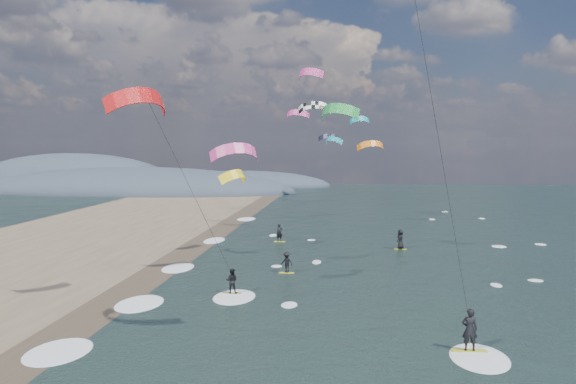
{
  "coord_description": "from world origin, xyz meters",
  "views": [
    {
      "loc": [
        2.28,
        -21.66,
        9.57
      ],
      "look_at": [
        -1.0,
        12.0,
        7.0
      ],
      "focal_mm": 40.0,
      "sensor_mm": 36.0,
      "label": 1
    }
  ],
  "objects": [
    {
      "name": "far_kitesurfers",
      "position": [
        0.92,
        32.56,
        0.86
      ],
      "size": [
        12.49,
        15.75,
        1.82
      ],
      "color": "gold",
      "rests_on": "ground"
    },
    {
      "name": "kitesurfer_near_b",
      "position": [
        -7.49,
        13.76,
        8.33
      ],
      "size": [
        6.85,
        9.13,
        13.23
      ],
      "color": "gold",
      "rests_on": "ground"
    },
    {
      "name": "wet_sand_strip",
      "position": [
        -12.0,
        10.0,
        0.0
      ],
      "size": [
        3.0,
        240.0,
        0.0
      ],
      "primitive_type": "cube",
      "color": "#382D23",
      "rests_on": "ground"
    },
    {
      "name": "shoreline_surf",
      "position": [
        -10.8,
        14.75,
        0.0
      ],
      "size": [
        2.4,
        79.4,
        0.11
      ],
      "color": "white",
      "rests_on": "ground"
    },
    {
      "name": "bg_kite_field",
      "position": [
        -1.33,
        54.67,
        11.59
      ],
      "size": [
        15.36,
        71.15,
        11.47
      ],
      "color": "green",
      "rests_on": "ground"
    },
    {
      "name": "coastal_hills",
      "position": [
        -44.84,
        107.86,
        0.0
      ],
      "size": [
        80.0,
        41.0,
        15.0
      ],
      "color": "#3D4756",
      "rests_on": "ground"
    }
  ]
}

